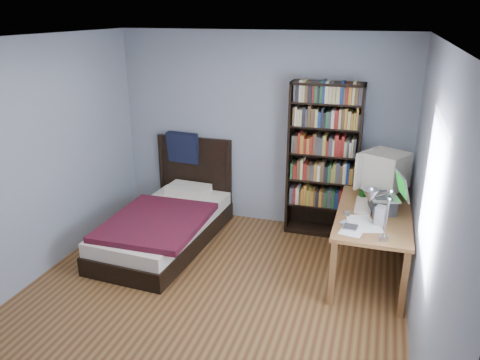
{
  "coord_description": "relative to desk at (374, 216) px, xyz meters",
  "views": [
    {
      "loc": [
        1.49,
        -3.62,
        2.73
      ],
      "look_at": [
        0.07,
        0.96,
        0.98
      ],
      "focal_mm": 35.0,
      "sensor_mm": 36.0,
      "label": 1
    }
  ],
  "objects": [
    {
      "name": "desk",
      "position": [
        0.0,
        0.0,
        0.0
      ],
      "size": [
        0.75,
        1.76,
        0.73
      ],
      "color": "brown",
      "rests_on": "floor"
    },
    {
      "name": "phone_silver",
      "position": [
        -0.27,
        -0.76,
        0.32
      ],
      "size": [
        0.06,
        0.11,
        0.02
      ],
      "primitive_type": "cube",
      "rotation": [
        0.0,
        0.0,
        0.07
      ],
      "color": "silver",
      "rests_on": "desk"
    },
    {
      "name": "bed",
      "position": [
        -2.43,
        -0.56,
        -0.17
      ],
      "size": [
        1.13,
        2.12,
        1.16
      ],
      "color": "black",
      "rests_on": "floor"
    },
    {
      "name": "laptop",
      "position": [
        0.09,
        -0.58,
        0.43
      ],
      "size": [
        0.43,
        0.42,
        0.44
      ],
      "color": "#2D2D30",
      "rests_on": "desk"
    },
    {
      "name": "phone_grey",
      "position": [
        -0.28,
        -0.99,
        0.32
      ],
      "size": [
        0.08,
        0.11,
        0.02
      ],
      "primitive_type": "cube",
      "rotation": [
        0.0,
        0.0,
        -0.45
      ],
      "color": "gray",
      "rests_on": "desk"
    },
    {
      "name": "crt_monitor",
      "position": [
        0.05,
        -0.07,
        0.6
      ],
      "size": [
        0.61,
        0.56,
        0.51
      ],
      "color": "beige",
      "rests_on": "desk"
    },
    {
      "name": "speaker",
      "position": [
        0.06,
        -0.93,
        0.41
      ],
      "size": [
        0.12,
        0.12,
        0.2
      ],
      "primitive_type": "cube",
      "rotation": [
        0.0,
        0.0,
        -0.3
      ],
      "color": "gray",
      "rests_on": "desk"
    },
    {
      "name": "desk_lamp",
      "position": [
        -0.02,
        -1.66,
        0.85
      ],
      "size": [
        0.26,
        0.57,
        0.67
      ],
      "color": "#99999E",
      "rests_on": "desk"
    },
    {
      "name": "bookshelf",
      "position": [
        -0.66,
        0.24,
        0.55
      ],
      "size": [
        0.87,
        0.3,
        1.93
      ],
      "color": "black",
      "rests_on": "floor"
    },
    {
      "name": "soda_can",
      "position": [
        -0.14,
        -0.28,
        0.37
      ],
      "size": [
        0.07,
        0.07,
        0.13
      ],
      "primitive_type": "cylinder",
      "color": "#0A3B08",
      "rests_on": "desk"
    },
    {
      "name": "keyboard",
      "position": [
        -0.12,
        -0.5,
        0.32
      ],
      "size": [
        0.17,
        0.43,
        0.04
      ],
      "primitive_type": "cube",
      "rotation": [
        0.0,
        0.07,
        -0.01
      ],
      "color": "beige",
      "rests_on": "desk"
    },
    {
      "name": "external_drive",
      "position": [
        -0.21,
        -1.1,
        0.32
      ],
      "size": [
        0.14,
        0.14,
        0.03
      ],
      "primitive_type": "cube",
      "rotation": [
        0.0,
        0.0,
        -0.1
      ],
      "color": "gray",
      "rests_on": "desk"
    },
    {
      "name": "mouse",
      "position": [
        -0.01,
        -0.18,
        0.33
      ],
      "size": [
        0.07,
        0.12,
        0.04
      ],
      "primitive_type": "ellipsoid",
      "color": "silver",
      "rests_on": "desk"
    },
    {
      "name": "room",
      "position": [
        -1.48,
        -1.7,
        0.83
      ],
      "size": [
        4.2,
        4.24,
        2.5
      ],
      "color": "#563019",
      "rests_on": "ground"
    }
  ]
}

